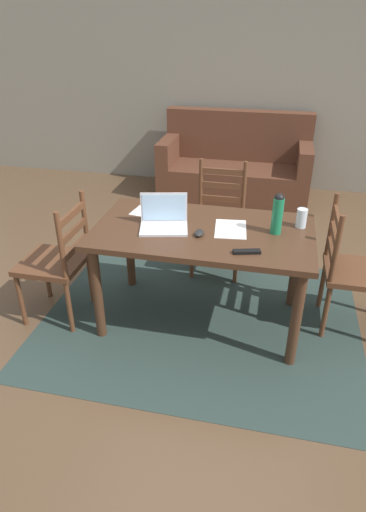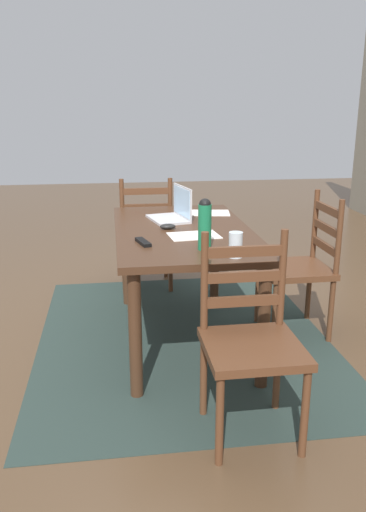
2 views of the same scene
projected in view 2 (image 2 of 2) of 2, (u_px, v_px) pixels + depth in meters
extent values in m
plane|color=brown|center=(183.00, 337.00, 3.45)|extent=(14.00, 14.00, 0.00)
cube|color=#283833|center=(183.00, 337.00, 3.45)|extent=(2.34, 1.90, 0.01)
cube|color=#422819|center=(183.00, 232.00, 3.24)|extent=(1.49, 0.85, 0.04)
cylinder|color=#422819|center=(127.00, 260.00, 3.94)|extent=(0.07, 0.07, 0.71)
cylinder|color=#422819|center=(135.00, 335.00, 2.67)|extent=(0.07, 0.07, 0.71)
cylinder|color=#422819|center=(215.00, 257.00, 4.03)|extent=(0.07, 0.07, 0.71)
cylinder|color=#422819|center=(263.00, 327.00, 2.77)|extent=(0.07, 0.07, 0.71)
cube|color=#56331E|center=(145.00, 234.00, 4.32)|extent=(0.44, 0.44, 0.04)
cylinder|color=#56331E|center=(123.00, 256.00, 4.55)|extent=(0.04, 0.04, 0.43)
cylinder|color=#56331E|center=(166.00, 254.00, 4.60)|extent=(0.04, 0.04, 0.43)
cylinder|color=#56331E|center=(124.00, 269.00, 4.19)|extent=(0.04, 0.04, 0.43)
cylinder|color=#56331E|center=(171.00, 267.00, 4.24)|extent=(0.04, 0.04, 0.43)
cylinder|color=#56331E|center=(122.00, 211.00, 4.04)|extent=(0.04, 0.04, 0.50)
cylinder|color=#56331E|center=(170.00, 209.00, 4.09)|extent=(0.04, 0.04, 0.50)
cube|color=#56331E|center=(147.00, 222.00, 4.09)|extent=(0.03, 0.36, 0.05)
cube|color=#56331E|center=(146.00, 207.00, 4.05)|extent=(0.03, 0.36, 0.05)
cube|color=#56331E|center=(146.00, 191.00, 4.02)|extent=(0.03, 0.36, 0.05)
cube|color=#56331E|center=(295.00, 269.00, 3.43)|extent=(0.44, 0.44, 0.04)
cylinder|color=#56331E|center=(275.00, 315.00, 3.29)|extent=(0.04, 0.04, 0.43)
cylinder|color=#56331E|center=(258.00, 294.00, 3.65)|extent=(0.04, 0.04, 0.43)
cylinder|color=#56331E|center=(331.00, 311.00, 3.34)|extent=(0.04, 0.04, 0.43)
cylinder|color=#56331E|center=(309.00, 291.00, 3.70)|extent=(0.04, 0.04, 0.43)
cylinder|color=#56331E|center=(339.00, 239.00, 3.20)|extent=(0.04, 0.04, 0.50)
cylinder|color=#56331E|center=(315.00, 225.00, 3.56)|extent=(0.04, 0.04, 0.50)
cube|color=#56331E|center=(325.00, 246.00, 3.41)|extent=(0.36, 0.03, 0.05)
cube|color=#56331E|center=(327.00, 228.00, 3.37)|extent=(0.36, 0.03, 0.05)
cube|color=#56331E|center=(328.00, 209.00, 3.34)|extent=(0.36, 0.03, 0.05)
cube|color=#56331E|center=(253.00, 348.00, 2.33)|extent=(0.44, 0.44, 0.04)
cylinder|color=#56331E|center=(305.00, 414.00, 2.24)|extent=(0.04, 0.04, 0.43)
cylinder|color=#56331E|center=(220.00, 421.00, 2.19)|extent=(0.04, 0.04, 0.43)
cylinder|color=#56331E|center=(277.00, 371.00, 2.60)|extent=(0.04, 0.04, 0.43)
cylinder|color=#56331E|center=(204.00, 376.00, 2.55)|extent=(0.04, 0.04, 0.43)
cylinder|color=#56331E|center=(282.00, 280.00, 2.47)|extent=(0.04, 0.04, 0.50)
cylinder|color=#56331E|center=(204.00, 284.00, 2.42)|extent=(0.04, 0.04, 0.50)
cube|color=#56331E|center=(243.00, 301.00, 2.47)|extent=(0.03, 0.36, 0.05)
cube|color=#56331E|center=(244.00, 277.00, 2.44)|extent=(0.03, 0.36, 0.05)
cube|color=#56331E|center=(245.00, 251.00, 2.40)|extent=(0.03, 0.36, 0.05)
cube|color=silver|center=(168.00, 219.00, 3.47)|extent=(0.36, 0.29, 0.02)
cube|color=silver|center=(183.00, 202.00, 3.48)|extent=(0.31, 0.08, 0.21)
cube|color=#A5CCEA|center=(182.00, 202.00, 3.47)|extent=(0.29, 0.07, 0.19)
cylinder|color=#197247|center=(205.00, 227.00, 2.75)|extent=(0.07, 0.07, 0.25)
sphere|color=black|center=(205.00, 205.00, 2.72)|extent=(0.06, 0.06, 0.06)
cylinder|color=silver|center=(236.00, 245.00, 2.63)|extent=(0.07, 0.07, 0.13)
ellipsoid|color=black|center=(168.00, 226.00, 3.23)|extent=(0.06, 0.10, 0.03)
cube|color=black|center=(143.00, 242.00, 2.89)|extent=(0.18, 0.09, 0.02)
cube|color=white|center=(194.00, 236.00, 3.07)|extent=(0.24, 0.32, 0.00)
cube|color=white|center=(209.00, 213.00, 3.70)|extent=(0.25, 0.32, 0.00)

